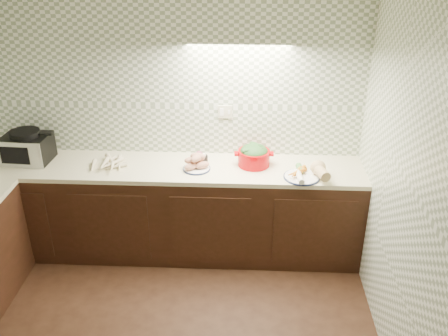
{
  "coord_description": "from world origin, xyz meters",
  "views": [
    {
      "loc": [
        0.74,
        -2.47,
        2.9
      ],
      "look_at": [
        0.57,
        1.25,
        1.02
      ],
      "focal_mm": 40.0,
      "sensor_mm": 36.0,
      "label": 1
    }
  ],
  "objects_px": {
    "toaster_oven": "(27,147)",
    "parsnip_pile": "(107,165)",
    "onion_bowl": "(200,157)",
    "sweet_potato_plate": "(196,163)",
    "dutch_oven": "(254,155)",
    "veg_plate": "(309,171)"
  },
  "relations": [
    {
      "from": "parsnip_pile",
      "to": "sweet_potato_plate",
      "type": "bearing_deg",
      "value": 0.62
    },
    {
      "from": "toaster_oven",
      "to": "veg_plate",
      "type": "xyz_separation_m",
      "value": [
        2.53,
        -0.2,
        -0.08
      ]
    },
    {
      "from": "onion_bowl",
      "to": "veg_plate",
      "type": "distance_m",
      "value": 1.0
    },
    {
      "from": "toaster_oven",
      "to": "dutch_oven",
      "type": "height_order",
      "value": "toaster_oven"
    },
    {
      "from": "parsnip_pile",
      "to": "onion_bowl",
      "type": "height_order",
      "value": "onion_bowl"
    },
    {
      "from": "parsnip_pile",
      "to": "onion_bowl",
      "type": "relative_size",
      "value": 3.02
    },
    {
      "from": "sweet_potato_plate",
      "to": "onion_bowl",
      "type": "bearing_deg",
      "value": 82.78
    },
    {
      "from": "onion_bowl",
      "to": "parsnip_pile",
      "type": "bearing_deg",
      "value": -168.12
    },
    {
      "from": "dutch_oven",
      "to": "onion_bowl",
      "type": "bearing_deg",
      "value": 170.71
    },
    {
      "from": "veg_plate",
      "to": "dutch_oven",
      "type": "bearing_deg",
      "value": 156.89
    },
    {
      "from": "toaster_oven",
      "to": "parsnip_pile",
      "type": "bearing_deg",
      "value": -4.49
    },
    {
      "from": "onion_bowl",
      "to": "dutch_oven",
      "type": "xyz_separation_m",
      "value": [
        0.49,
        -0.06,
        0.06
      ]
    },
    {
      "from": "parsnip_pile",
      "to": "dutch_oven",
      "type": "xyz_separation_m",
      "value": [
        1.3,
        0.11,
        0.07
      ]
    },
    {
      "from": "dutch_oven",
      "to": "veg_plate",
      "type": "bearing_deg",
      "value": -25.51
    },
    {
      "from": "sweet_potato_plate",
      "to": "dutch_oven",
      "type": "distance_m",
      "value": 0.52
    },
    {
      "from": "toaster_oven",
      "to": "dutch_oven",
      "type": "relative_size",
      "value": 1.21
    },
    {
      "from": "parsnip_pile",
      "to": "veg_plate",
      "type": "bearing_deg",
      "value": -2.88
    },
    {
      "from": "toaster_oven",
      "to": "onion_bowl",
      "type": "bearing_deg",
      "value": 5.91
    },
    {
      "from": "parsnip_pile",
      "to": "dutch_oven",
      "type": "relative_size",
      "value": 1.13
    },
    {
      "from": "parsnip_pile",
      "to": "dutch_oven",
      "type": "height_order",
      "value": "dutch_oven"
    },
    {
      "from": "toaster_oven",
      "to": "parsnip_pile",
      "type": "distance_m",
      "value": 0.77
    },
    {
      "from": "parsnip_pile",
      "to": "toaster_oven",
      "type": "bearing_deg",
      "value": 172.02
    }
  ]
}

